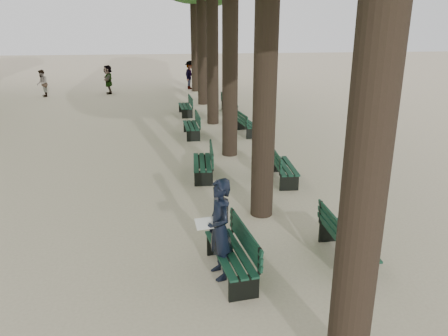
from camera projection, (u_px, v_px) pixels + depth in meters
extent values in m
plane|color=beige|center=(214.00, 292.00, 7.42)|extent=(120.00, 120.00, 0.00)
cylinder|color=#33261C|center=(376.00, 83.00, 4.55)|extent=(0.52, 0.52, 7.50)
cylinder|color=#33261C|center=(266.00, 52.00, 9.25)|extent=(0.52, 0.52, 7.50)
cylinder|color=#33261C|center=(230.00, 42.00, 13.94)|extent=(0.52, 0.52, 7.50)
cylinder|color=#33261C|center=(212.00, 37.00, 18.64)|extent=(0.52, 0.52, 7.50)
cylinder|color=#33261C|center=(202.00, 34.00, 23.34)|extent=(0.52, 0.52, 7.50)
cylinder|color=#33261C|center=(195.00, 32.00, 28.03)|extent=(0.52, 0.52, 7.50)
cube|color=black|center=(230.00, 264.00, 7.84)|extent=(0.74, 1.85, 0.45)
cube|color=black|center=(230.00, 253.00, 7.77)|extent=(0.76, 1.85, 0.04)
cube|color=black|center=(245.00, 237.00, 7.76)|extent=(0.26, 1.79, 0.40)
cube|color=black|center=(202.00, 169.00, 12.88)|extent=(0.64, 1.83, 0.45)
cube|color=black|center=(202.00, 162.00, 12.81)|extent=(0.66, 1.83, 0.04)
cube|color=black|center=(212.00, 153.00, 12.75)|extent=(0.16, 1.80, 0.40)
cube|color=black|center=(191.00, 131.00, 17.48)|extent=(0.56, 1.81, 0.45)
cube|color=black|center=(191.00, 125.00, 17.41)|extent=(0.58, 1.81, 0.04)
cube|color=black|center=(198.00, 119.00, 17.36)|extent=(0.08, 1.80, 0.40)
cube|color=black|center=(185.00, 111.00, 21.53)|extent=(0.60, 1.82, 0.45)
cube|color=black|center=(185.00, 106.00, 21.45)|extent=(0.62, 1.82, 0.04)
cube|color=black|center=(191.00, 100.00, 21.42)|extent=(0.12, 1.80, 0.40)
cube|color=black|center=(347.00, 250.00, 8.33)|extent=(0.53, 1.80, 0.45)
cube|color=black|center=(348.00, 239.00, 8.26)|extent=(0.55, 1.80, 0.04)
cube|color=black|center=(335.00, 227.00, 8.14)|extent=(0.05, 1.80, 0.40)
cube|color=black|center=(284.00, 173.00, 12.56)|extent=(0.63, 1.83, 0.45)
cube|color=black|center=(284.00, 166.00, 12.49)|extent=(0.65, 1.83, 0.04)
cube|color=black|center=(275.00, 157.00, 12.38)|extent=(0.15, 1.80, 0.40)
cube|color=black|center=(247.00, 129.00, 17.84)|extent=(0.73, 1.85, 0.45)
cube|color=black|center=(247.00, 123.00, 17.76)|extent=(0.75, 1.85, 0.04)
cube|color=black|center=(241.00, 117.00, 17.61)|extent=(0.25, 1.79, 0.40)
cube|color=black|center=(230.00, 108.00, 22.24)|extent=(0.61, 1.82, 0.45)
cube|color=black|center=(230.00, 103.00, 22.17)|extent=(0.63, 1.82, 0.04)
cube|color=black|center=(224.00, 98.00, 22.03)|extent=(0.13, 1.80, 0.40)
imported|color=black|center=(220.00, 229.00, 7.61)|extent=(0.52, 0.80, 1.85)
cube|color=white|center=(205.00, 223.00, 7.53)|extent=(0.37, 0.29, 0.12)
imported|color=#262628|center=(108.00, 79.00, 27.82)|extent=(0.56, 1.71, 1.81)
imported|color=#262628|center=(42.00, 83.00, 26.62)|extent=(0.51, 0.85, 1.64)
imported|color=#262628|center=(190.00, 75.00, 29.80)|extent=(0.85, 1.28, 1.91)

